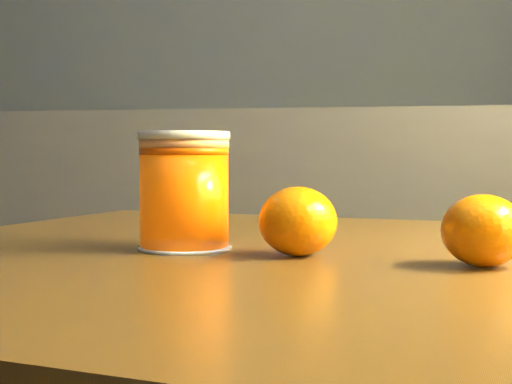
# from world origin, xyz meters

# --- Properties ---
(kitchen_counter) EXTENTS (3.15, 0.60, 0.90)m
(kitchen_counter) POSITION_xyz_m (0.00, 1.45, 0.45)
(kitchen_counter) COLOR #4A4B4F
(kitchen_counter) RESTS_ON ground
(table) EXTENTS (1.06, 0.84, 0.71)m
(table) POSITION_xyz_m (0.95, 0.08, 0.62)
(table) COLOR brown
(table) RESTS_ON ground
(juice_glass) EXTENTS (0.08, 0.08, 0.10)m
(juice_glass) POSITION_xyz_m (0.76, 0.10, 0.76)
(juice_glass) COLOR #FF5D05
(juice_glass) RESTS_ON table
(orange_front) EXTENTS (0.07, 0.07, 0.06)m
(orange_front) POSITION_xyz_m (0.86, 0.08, 0.74)
(orange_front) COLOR orange
(orange_front) RESTS_ON table
(orange_back) EXTENTS (0.07, 0.07, 0.05)m
(orange_back) POSITION_xyz_m (1.00, 0.05, 0.74)
(orange_back) COLOR orange
(orange_back) RESTS_ON table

